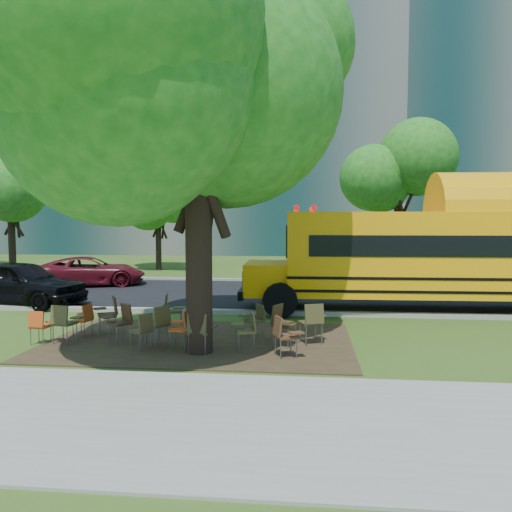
# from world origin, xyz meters

# --- Properties ---
(ground) EXTENTS (160.00, 160.00, 0.00)m
(ground) POSITION_xyz_m (0.00, 0.00, 0.00)
(ground) COLOR #345219
(ground) RESTS_ON ground
(sidewalk) EXTENTS (60.00, 4.00, 0.04)m
(sidewalk) POSITION_xyz_m (0.00, -5.00, 0.02)
(sidewalk) COLOR gray
(sidewalk) RESTS_ON ground
(dirt_patch) EXTENTS (7.00, 4.50, 0.03)m
(dirt_patch) POSITION_xyz_m (1.00, -0.50, 0.01)
(dirt_patch) COLOR #382819
(dirt_patch) RESTS_ON ground
(asphalt_road) EXTENTS (80.00, 8.00, 0.04)m
(asphalt_road) POSITION_xyz_m (0.00, 7.00, 0.02)
(asphalt_road) COLOR black
(asphalt_road) RESTS_ON ground
(kerb_near) EXTENTS (80.00, 0.25, 0.14)m
(kerb_near) POSITION_xyz_m (0.00, 3.00, 0.07)
(kerb_near) COLOR gray
(kerb_near) RESTS_ON ground
(kerb_far) EXTENTS (80.00, 0.25, 0.14)m
(kerb_far) POSITION_xyz_m (0.00, 11.10, 0.07)
(kerb_far) COLOR gray
(kerb_far) RESTS_ON ground
(building_main) EXTENTS (38.00, 16.00, 22.00)m
(building_main) POSITION_xyz_m (-8.00, 36.00, 11.00)
(building_main) COLOR slate
(building_main) RESTS_ON ground
(bg_tree_0) EXTENTS (5.20, 5.20, 7.18)m
(bg_tree_0) POSITION_xyz_m (-12.00, 13.00, 4.57)
(bg_tree_0) COLOR black
(bg_tree_0) RESTS_ON ground
(bg_tree_2) EXTENTS (4.80, 4.80, 6.62)m
(bg_tree_2) POSITION_xyz_m (-5.00, 16.00, 4.21)
(bg_tree_2) COLOR black
(bg_tree_2) RESTS_ON ground
(bg_tree_3) EXTENTS (5.60, 5.60, 7.84)m
(bg_tree_3) POSITION_xyz_m (8.00, 14.00, 5.03)
(bg_tree_3) COLOR black
(bg_tree_3) RESTS_ON ground
(main_tree) EXTENTS (7.20, 7.20, 9.43)m
(main_tree) POSITION_xyz_m (1.22, -1.50, 5.81)
(main_tree) COLOR black
(main_tree) RESTS_ON ground
(school_bus) EXTENTS (12.66, 3.18, 3.07)m
(school_bus) POSITION_xyz_m (8.39, 4.00, 1.78)
(school_bus) COLOR #FFA508
(school_bus) RESTS_ON ground
(chair_0) EXTENTS (0.53, 0.46, 0.79)m
(chair_0) POSITION_xyz_m (-2.55, -1.12, 0.49)
(chair_0) COLOR #C14514
(chair_0) RESTS_ON ground
(chair_1) EXTENTS (0.66, 0.54, 0.92)m
(chair_1) POSITION_xyz_m (-2.00, -1.07, 0.57)
(chair_1) COLOR #47411F
(chair_1) RESTS_ON ground
(chair_2) EXTENTS (0.54, 0.68, 0.81)m
(chair_2) POSITION_xyz_m (-0.06, -1.37, 0.50)
(chair_2) COLOR brown
(chair_2) RESTS_ON ground
(chair_3) EXTENTS (0.77, 0.61, 0.90)m
(chair_3) POSITION_xyz_m (-0.80, -0.75, 0.55)
(chair_3) COLOR #412917
(chair_3) RESTS_ON ground
(chair_4) EXTENTS (0.60, 0.52, 0.89)m
(chair_4) POSITION_xyz_m (1.24, -1.59, 0.55)
(chair_4) COLOR #423A1C
(chair_4) RESTS_ON ground
(chair_5) EXTENTS (0.56, 0.71, 0.83)m
(chair_5) POSITION_xyz_m (1.10, -1.35, 0.51)
(chair_5) COLOR brown
(chair_5) RESTS_ON ground
(chair_6) EXTENTS (0.62, 0.57, 0.84)m
(chair_6) POSITION_xyz_m (2.20, -1.18, 0.52)
(chair_6) COLOR brown
(chair_6) RESTS_ON ground
(chair_7) EXTENTS (0.68, 0.59, 0.87)m
(chair_7) POSITION_xyz_m (3.02, -1.72, 0.54)
(chair_7) COLOR #50311C
(chair_7) RESTS_ON ground
(chair_8) EXTENTS (0.47, 0.59, 0.80)m
(chair_8) POSITION_xyz_m (-1.88, -0.30, 0.49)
(chair_8) COLOR #BD4114
(chair_8) RESTS_ON ground
(chair_9) EXTENTS (0.76, 0.63, 0.93)m
(chair_9) POSITION_xyz_m (-1.43, 0.11, 0.58)
(chair_9) COLOR #412517
(chair_9) RESTS_ON ground
(chair_10) EXTENTS (0.66, 0.64, 0.94)m
(chair_10) POSITION_xyz_m (0.00, 0.68, 0.58)
(chair_10) COLOR #47431F
(chair_10) RESTS_ON ground
(chair_11) EXTENTS (0.62, 0.78, 0.91)m
(chair_11) POSITION_xyz_m (0.18, -0.93, 0.56)
(chair_11) COLOR #4D4821
(chair_11) RESTS_ON ground
(chair_12) EXTENTS (0.60, 0.77, 0.94)m
(chair_12) POSITION_xyz_m (2.92, -0.73, 0.58)
(chair_12) COLOR #3E2C16
(chair_12) RESTS_ON ground
(chair_13) EXTENTS (0.66, 0.75, 0.97)m
(chair_13) POSITION_xyz_m (3.62, -0.56, 0.60)
(chair_13) COLOR #423C1C
(chair_13) RESTS_ON ground
(chair_14) EXTENTS (0.50, 0.59, 0.86)m
(chair_14) POSITION_xyz_m (0.76, -1.18, 0.53)
(chair_14) COLOR #D14E16
(chair_14) RESTS_ON ground
(chair_15) EXTENTS (0.68, 0.54, 0.81)m
(chair_15) POSITION_xyz_m (2.25, 0.08, 0.50)
(chair_15) COLOR #463E1E
(chair_15) RESTS_ON ground
(black_car) EXTENTS (4.72, 2.55, 1.53)m
(black_car) POSITION_xyz_m (-6.03, 3.80, 0.76)
(black_car) COLOR black
(black_car) RESTS_ON ground
(bg_car_red) EXTENTS (5.06, 3.56, 1.28)m
(bg_car_red) POSITION_xyz_m (-5.85, 8.81, 0.64)
(bg_car_red) COLOR #580F19
(bg_car_red) RESTS_ON ground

